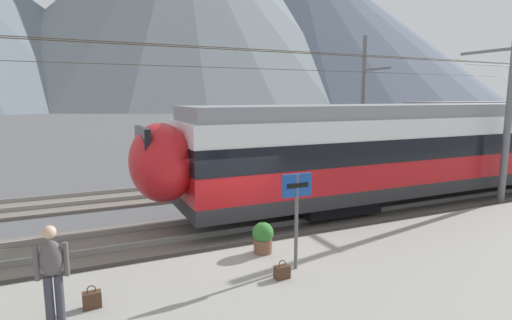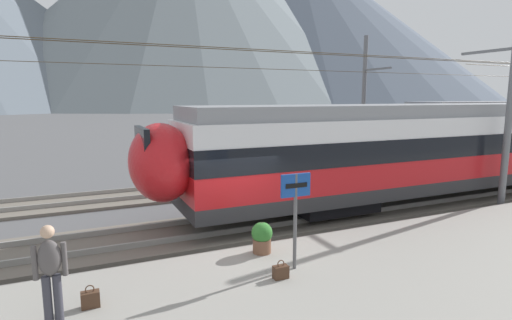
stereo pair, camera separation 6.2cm
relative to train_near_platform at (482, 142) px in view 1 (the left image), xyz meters
The scene contains 13 objects.
ground_plane 12.04m from the train_near_platform, behind, with size 400.00×400.00×0.00m, color #565659.
track_near 11.93m from the train_near_platform, behind, with size 120.00×3.00×0.28m.
track_far 13.09m from the train_near_platform, 155.37° to the left, with size 120.00×3.00×0.28m.
train_near_platform is the anchor object (origin of this frame).
catenary_mast_mid 2.97m from the train_near_platform, 128.69° to the right, with size 49.78×2.29×7.72m.
catenary_mast_far_side 7.37m from the train_near_platform, 93.34° to the left, with size 49.78×2.23×7.53m.
platform_sign 12.10m from the train_near_platform, 160.23° to the right, with size 0.70×0.08×2.13m.
passenger_walking 16.74m from the train_near_platform, 165.09° to the right, with size 0.53×0.22×1.69m.
handbag_beside_passenger 16.18m from the train_near_platform, 165.44° to the right, with size 0.32×0.18×0.42m.
handbag_near_sign 12.80m from the train_near_platform, 159.66° to the right, with size 0.32×0.18×0.40m.
potted_plant_platform_edge 12.12m from the train_near_platform, 165.71° to the right, with size 0.51×0.51×0.76m.
mountain_central_peak 193.89m from the train_near_platform, 79.23° to the left, with size 200.49×200.49×93.47m, color slate.
mountain_right_ridge 207.09m from the train_near_platform, 62.82° to the left, with size 204.40×204.40×82.18m, color #515B6B.
Camera 1 is at (-3.95, -9.90, 4.12)m, focal length 28.27 mm.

